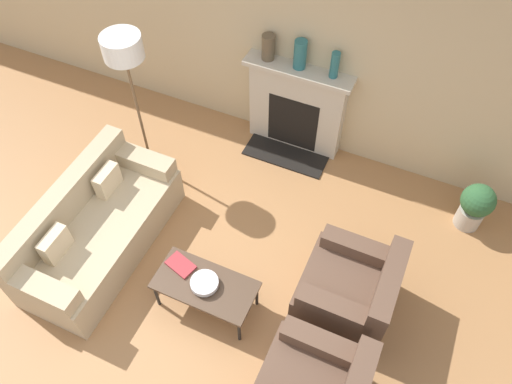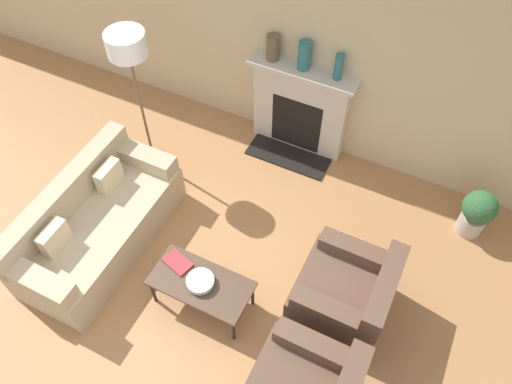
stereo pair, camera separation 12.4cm
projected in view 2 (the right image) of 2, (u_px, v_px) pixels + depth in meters
ground_plane at (186, 310)px, 4.99m from camera, size 18.00×18.00×0.00m
wall_back at (305, 39)px, 5.37m from camera, size 18.00×0.06×2.90m
fireplace at (300, 110)px, 5.96m from camera, size 1.27×0.59×1.17m
couch at (96, 224)px, 5.26m from camera, size 0.87×1.93×0.82m
armchair_far at (347, 294)px, 4.77m from camera, size 0.86×0.87×0.81m
coffee_table at (201, 284)px, 4.75m from camera, size 0.98×0.48×0.41m
bowl at (200, 281)px, 4.68m from camera, size 0.27×0.27×0.07m
book at (178, 262)px, 4.84m from camera, size 0.32×0.25×0.02m
floor_lamp at (130, 59)px, 5.00m from camera, size 0.41×0.41×1.84m
mantel_vase_left at (273, 48)px, 5.48m from camera, size 0.15×0.15×0.30m
mantel_vase_center_left at (304, 55)px, 5.37m from camera, size 0.14×0.14×0.34m
mantel_vase_center_right at (339, 67)px, 5.27m from camera, size 0.10×0.10×0.31m
potted_plant at (477, 212)px, 5.33m from camera, size 0.37×0.37×0.60m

